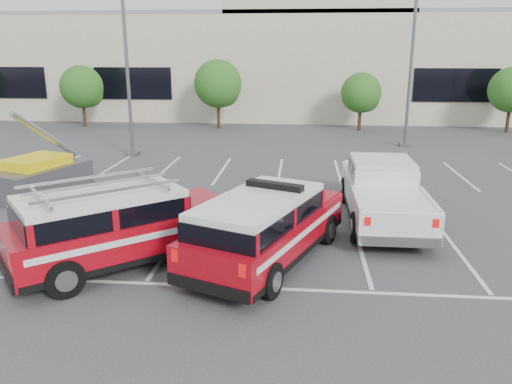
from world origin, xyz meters
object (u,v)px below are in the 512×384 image
(convention_building, at_px, (294,59))
(ladder_suv, at_px, (120,231))
(utility_rig, at_px, (33,178))
(light_pole_left, at_px, (126,55))
(light_pole_mid, at_px, (412,55))
(tree_mid_left, at_px, (219,85))
(fire_chief_suv, at_px, (266,232))
(white_pickup, at_px, (382,197))
(tree_left, at_px, (83,88))
(tree_mid_right, at_px, (362,94))

(convention_building, bearing_deg, ladder_suv, -96.51)
(convention_building, height_order, utility_rig, convention_building)
(light_pole_left, xyz_separation_m, light_pole_mid, (15.00, 4.00, 0.00))
(tree_mid_left, height_order, light_pole_mid, light_pole_mid)
(tree_mid_left, relative_size, light_pole_mid, 0.47)
(ladder_suv, bearing_deg, fire_chief_suv, 56.93)
(tree_mid_left, height_order, white_pickup, tree_mid_left)
(light_pole_mid, xyz_separation_m, white_pickup, (-3.35, -13.57, -4.40))
(convention_building, xyz_separation_m, tree_left, (-15.09, -9.82, -1.95))
(tree_mid_right, xyz_separation_m, light_pole_left, (-13.09, -10.05, 2.68))
(fire_chief_suv, relative_size, white_pickup, 0.98)
(convention_building, bearing_deg, light_pole_left, -112.39)
(light_pole_left, distance_m, light_pole_mid, 15.52)
(light_pole_left, relative_size, fire_chief_suv, 1.64)
(utility_rig, bearing_deg, tree_mid_left, 94.95)
(light_pole_left, height_order, fire_chief_suv, light_pole_left)
(white_pickup, bearing_deg, tree_mid_left, 113.71)
(white_pickup, bearing_deg, utility_rig, 171.86)
(light_pole_left, xyz_separation_m, ladder_suv, (4.34, -13.75, -4.28))
(tree_mid_right, distance_m, light_pole_mid, 6.88)
(white_pickup, distance_m, ladder_suv, 8.42)
(tree_mid_left, relative_size, tree_mid_right, 1.21)
(light_pole_mid, xyz_separation_m, utility_rig, (-16.34, -11.68, -4.52))
(light_pole_left, relative_size, white_pickup, 1.60)
(light_pole_mid, relative_size, utility_rig, 2.38)
(utility_rig, bearing_deg, light_pole_mid, 54.54)
(ladder_suv, relative_size, utility_rig, 1.37)
(fire_chief_suv, bearing_deg, utility_rig, 171.69)
(light_pole_mid, bearing_deg, tree_mid_left, 153.08)
(fire_chief_suv, distance_m, white_pickup, 5.13)
(light_pole_left, height_order, ladder_suv, light_pole_left)
(tree_left, height_order, tree_mid_left, tree_mid_left)
(convention_building, distance_m, fire_chief_suv, 33.37)
(light_pole_left, relative_size, light_pole_mid, 1.00)
(tree_mid_left, bearing_deg, tree_left, -180.00)
(tree_mid_left, bearing_deg, convention_building, 62.60)
(tree_left, height_order, white_pickup, tree_left)
(light_pole_mid, distance_m, utility_rig, 20.59)
(tree_mid_right, bearing_deg, light_pole_left, -142.50)
(tree_mid_right, bearing_deg, tree_mid_left, 180.00)
(fire_chief_suv, bearing_deg, white_pickup, 68.59)
(tree_mid_right, relative_size, white_pickup, 0.62)
(tree_mid_right, distance_m, fire_chief_suv, 23.91)
(convention_building, bearing_deg, tree_left, -146.95)
(light_pole_left, bearing_deg, tree_left, 124.52)
(light_pole_mid, xyz_separation_m, fire_chief_suv, (-6.90, -17.28, -4.34))
(convention_building, height_order, white_pickup, convention_building)
(convention_building, bearing_deg, tree_mid_left, -117.40)
(light_pole_left, relative_size, ladder_suv, 1.75)
(light_pole_mid, distance_m, white_pickup, 14.66)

